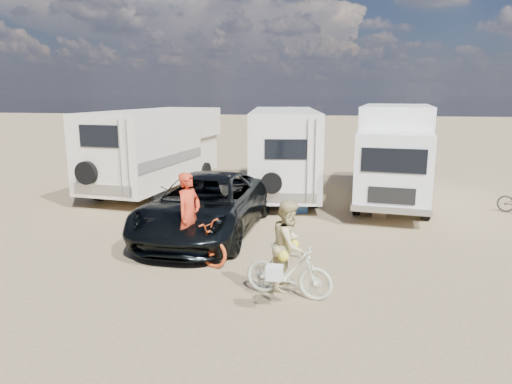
% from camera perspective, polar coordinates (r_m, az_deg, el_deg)
% --- Properties ---
extents(ground, '(140.00, 140.00, 0.00)m').
position_cam_1_polar(ground, '(10.79, 1.36, -8.33)').
color(ground, '#947D58').
rests_on(ground, ground).
extents(rv_main, '(3.19, 7.21, 3.16)m').
position_cam_1_polar(rv_main, '(17.40, 3.43, 4.87)').
color(rv_main, silver).
rests_on(rv_main, ground).
extents(rv_left, '(3.32, 7.36, 3.12)m').
position_cam_1_polar(rv_left, '(18.44, -12.23, 4.97)').
color(rv_left, white).
rests_on(rv_left, ground).
extents(box_truck, '(3.11, 7.27, 3.33)m').
position_cam_1_polar(box_truck, '(16.73, 16.65, 4.39)').
color(box_truck, white).
rests_on(box_truck, ground).
extents(dark_suv, '(2.86, 5.86, 1.60)m').
position_cam_1_polar(dark_suv, '(12.58, -6.19, -1.60)').
color(dark_suv, black).
rests_on(dark_suv, ground).
extents(bike_man, '(2.09, 1.31, 1.04)m').
position_cam_1_polar(bike_man, '(10.57, -8.15, -5.93)').
color(bike_man, '#CE461A').
rests_on(bike_man, ground).
extents(bike_woman, '(1.74, 0.77, 1.01)m').
position_cam_1_polar(bike_woman, '(8.80, 4.04, -9.70)').
color(bike_woman, beige).
rests_on(bike_woman, ground).
extents(rider_man, '(0.66, 0.80, 1.89)m').
position_cam_1_polar(rider_man, '(10.44, -8.22, -3.72)').
color(rider_man, red).
rests_on(rider_man, ground).
extents(rider_woman, '(0.78, 0.92, 1.68)m').
position_cam_1_polar(rider_woman, '(8.68, 4.07, -7.64)').
color(rider_woman, tan).
rests_on(rider_woman, ground).
extents(cooler, '(0.70, 0.59, 0.48)m').
position_cam_1_polar(cooler, '(14.91, 5.09, -1.62)').
color(cooler, '#2C4D89').
rests_on(cooler, ground).
extents(crate, '(0.48, 0.48, 0.34)m').
position_cam_1_polar(crate, '(14.85, 14.98, -2.33)').
color(crate, '#8A6A4D').
rests_on(crate, ground).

